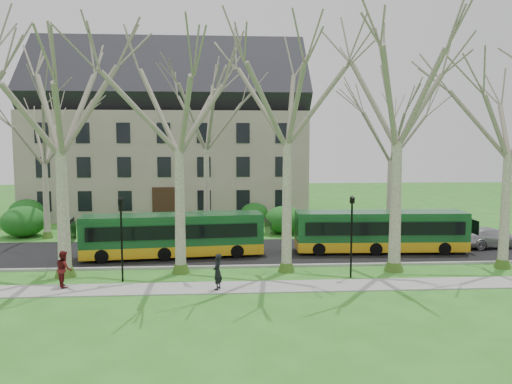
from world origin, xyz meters
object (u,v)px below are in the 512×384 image
sedan (491,237)px  pedestrian_b (64,269)px  bus_lead (173,235)px  bus_follow (380,231)px

sedan → pedestrian_b: bearing=99.8°
sedan → bus_lead: bearing=87.3°
bus_lead → sedan: bus_lead is taller
bus_lead → bus_follow: (13.33, 0.51, -0.01)m
bus_lead → sedan: 21.40m
bus_follow → sedan: (8.01, 0.92, -0.70)m
bus_lead → pedestrian_b: bearing=-133.2°
sedan → pedestrian_b: 27.21m
pedestrian_b → sedan: bearing=-101.5°
bus_lead → sedan: size_ratio=2.39×
bus_lead → bus_follow: bus_lead is taller
bus_follow → bus_lead: bearing=-175.6°
sedan → pedestrian_b: (-26.10, -7.67, 0.23)m
bus_lead → sedan: bearing=-2.1°
bus_lead → pedestrian_b: 7.87m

